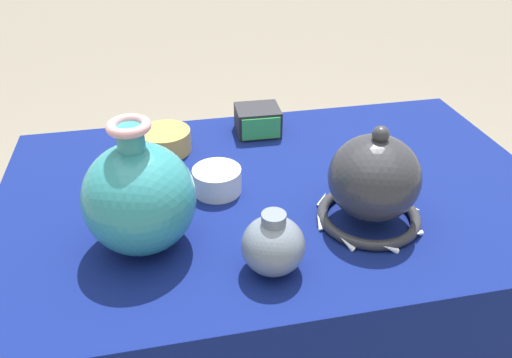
# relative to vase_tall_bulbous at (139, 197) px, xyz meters

# --- Properties ---
(display_table) EXTENTS (1.27, 0.80, 0.79)m
(display_table) POSITION_rel_vase_tall_bulbous_xyz_m (0.30, 0.12, -0.19)
(display_table) COLOR brown
(display_table) RESTS_ON ground_plane
(vase_tall_bulbous) EXTENTS (0.21, 0.21, 0.27)m
(vase_tall_bulbous) POSITION_rel_vase_tall_bulbous_xyz_m (0.00, 0.00, 0.00)
(vase_tall_bulbous) COLOR teal
(vase_tall_bulbous) RESTS_ON display_table
(vase_dome_bell) EXTENTS (0.23, 0.23, 0.22)m
(vase_dome_bell) POSITION_rel_vase_tall_bulbous_xyz_m (0.46, -0.02, -0.02)
(vase_dome_bell) COLOR #2D2D33
(vase_dome_bell) RESTS_ON display_table
(mosaic_tile_box) EXTENTS (0.12, 0.11, 0.07)m
(mosaic_tile_box) POSITION_rel_vase_tall_bulbous_xyz_m (0.32, 0.43, -0.07)
(mosaic_tile_box) COLOR #232328
(mosaic_tile_box) RESTS_ON display_table
(pot_squat_ochre) EXTENTS (0.13, 0.13, 0.06)m
(pot_squat_ochre) POSITION_rel_vase_tall_bulbous_xyz_m (0.06, 0.37, -0.08)
(pot_squat_ochre) COLOR gold
(pot_squat_ochre) RESTS_ON display_table
(pot_squat_ivory) EXTENTS (0.11, 0.11, 0.06)m
(pot_squat_ivory) POSITION_rel_vase_tall_bulbous_xyz_m (0.16, 0.16, -0.08)
(pot_squat_ivory) COLOR white
(pot_squat_ivory) RESTS_ON display_table
(jar_round_slate) EXTENTS (0.12, 0.12, 0.13)m
(jar_round_slate) POSITION_rel_vase_tall_bulbous_xyz_m (0.23, -0.12, -0.05)
(jar_round_slate) COLOR slate
(jar_round_slate) RESTS_ON display_table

